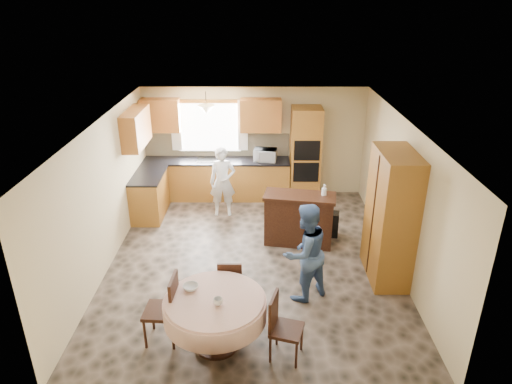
{
  "coord_description": "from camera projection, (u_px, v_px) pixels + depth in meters",
  "views": [
    {
      "loc": [
        0.08,
        -6.98,
        4.4
      ],
      "look_at": [
        0.06,
        0.3,
        1.19
      ],
      "focal_mm": 32.0,
      "sensor_mm": 36.0,
      "label": 1
    }
  ],
  "objects": [
    {
      "name": "backsplash",
      "position": [
        217.0,
        145.0,
        10.43
      ],
      "size": [
        3.3,
        0.02,
        0.55
      ],
      "primitive_type": "cube",
      "color": "tan",
      "rests_on": "wall_back"
    },
    {
      "name": "curtain_right",
      "position": [
        243.0,
        126.0,
        10.18
      ],
      "size": [
        0.22,
        0.02,
        1.15
      ],
      "primitive_type": "cube",
      "color": "white",
      "rests_on": "wall_back"
    },
    {
      "name": "dining_table",
      "position": [
        215.0,
        309.0,
        5.95
      ],
      "size": [
        1.35,
        1.35,
        0.77
      ],
      "color": "#3A1D0F",
      "rests_on": "floor"
    },
    {
      "name": "floor",
      "position": [
        253.0,
        259.0,
        8.16
      ],
      "size": [
        5.0,
        6.0,
        0.01
      ],
      "primitive_type": "cube",
      "color": "brown",
      "rests_on": "ground"
    },
    {
      "name": "wall_back",
      "position": [
        254.0,
        142.0,
        10.4
      ],
      "size": [
        5.0,
        0.02,
        2.5
      ],
      "primitive_type": "cube",
      "color": "tan",
      "rests_on": "floor"
    },
    {
      "name": "person_sink",
      "position": [
        223.0,
        182.0,
        9.54
      ],
      "size": [
        0.57,
        0.39,
        1.5
      ],
      "primitive_type": "imported",
      "rotation": [
        0.0,
        0.0,
        0.06
      ],
      "color": "silver",
      "rests_on": "floor"
    },
    {
      "name": "pendant",
      "position": [
        206.0,
        109.0,
        9.6
      ],
      "size": [
        0.36,
        0.36,
        0.18
      ],
      "primitive_type": "cone",
      "rotation": [
        3.14,
        0.0,
        0.0
      ],
      "color": "beige",
      "rests_on": "ceiling"
    },
    {
      "name": "wall_left",
      "position": [
        104.0,
        196.0,
        7.67
      ],
      "size": [
        0.02,
        6.0,
        2.5
      ],
      "primitive_type": "cube",
      "color": "tan",
      "rests_on": "floor"
    },
    {
      "name": "base_cab_back",
      "position": [
        217.0,
        180.0,
        10.46
      ],
      "size": [
        3.3,
        0.6,
        0.88
      ],
      "primitive_type": "cube",
      "color": "#B0762F",
      "rests_on": "floor"
    },
    {
      "name": "wall_front",
      "position": [
        250.0,
        310.0,
        4.91
      ],
      "size": [
        5.0,
        0.02,
        2.5
      ],
      "primitive_type": "cube",
      "color": "tan",
      "rests_on": "floor"
    },
    {
      "name": "chair_left",
      "position": [
        167.0,
        306.0,
        6.07
      ],
      "size": [
        0.46,
        0.46,
        1.01
      ],
      "rotation": [
        0.0,
        0.0,
        -1.63
      ],
      "color": "#3A1D0F",
      "rests_on": "floor"
    },
    {
      "name": "curtain_left",
      "position": [
        176.0,
        126.0,
        10.18
      ],
      "size": [
        0.22,
        0.02,
        1.15
      ],
      "primitive_type": "cube",
      "color": "white",
      "rests_on": "wall_back"
    },
    {
      "name": "bowl_table",
      "position": [
        191.0,
        287.0,
        6.05
      ],
      "size": [
        0.25,
        0.25,
        0.06
      ],
      "primitive_type": "imported",
      "rotation": [
        0.0,
        0.0,
        0.25
      ],
      "color": "#B2B2B2",
      "rests_on": "dining_table"
    },
    {
      "name": "wall_cab_left",
      "position": [
        161.0,
        115.0,
        9.99
      ],
      "size": [
        0.85,
        0.33,
        0.72
      ],
      "primitive_type": "cube",
      "color": "#C27130",
      "rests_on": "wall_back"
    },
    {
      "name": "bottle_sideboard",
      "position": [
        324.0,
        191.0,
        8.29
      ],
      "size": [
        0.14,
        0.14,
        0.27
      ],
      "primitive_type": "imported",
      "rotation": [
        0.0,
        0.0,
        0.42
      ],
      "color": "silver",
      "rests_on": "sideboard"
    },
    {
      "name": "oven_tower",
      "position": [
        305.0,
        154.0,
        10.19
      ],
      "size": [
        0.66,
        0.62,
        2.12
      ],
      "primitive_type": "cube",
      "color": "#B0762F",
      "rests_on": "floor"
    },
    {
      "name": "wall_cab_right",
      "position": [
        261.0,
        115.0,
        9.99
      ],
      "size": [
        0.9,
        0.33,
        0.72
      ],
      "primitive_type": "cube",
      "color": "#C27130",
      "rests_on": "wall_back"
    },
    {
      "name": "counter_left",
      "position": [
        148.0,
        175.0,
        9.45
      ],
      "size": [
        0.64,
        1.2,
        0.04
      ],
      "primitive_type": "cube",
      "color": "black",
      "rests_on": "base_cab_left"
    },
    {
      "name": "oven_upper",
      "position": [
        307.0,
        151.0,
        9.83
      ],
      "size": [
        0.56,
        0.01,
        0.45
      ],
      "primitive_type": "cube",
      "color": "black",
      "rests_on": "oven_tower"
    },
    {
      "name": "wall_right",
      "position": [
        401.0,
        196.0,
        7.65
      ],
      "size": [
        0.02,
        6.0,
        2.5
      ],
      "primitive_type": "cube",
      "color": "tan",
      "rests_on": "floor"
    },
    {
      "name": "person_dining",
      "position": [
        305.0,
        253.0,
        6.87
      ],
      "size": [
        0.97,
        0.93,
        1.58
      ],
      "primitive_type": "imported",
      "rotation": [
        0.0,
        0.0,
        3.73
      ],
      "color": "#3E5987",
      "rests_on": "floor"
    },
    {
      "name": "bowl_sideboard",
      "position": [
        281.0,
        196.0,
        8.34
      ],
      "size": [
        0.3,
        0.3,
        0.06
      ],
      "primitive_type": "imported",
      "rotation": [
        0.0,
        0.0,
        -0.36
      ],
      "color": "#B2B2B2",
      "rests_on": "sideboard"
    },
    {
      "name": "cupboard",
      "position": [
        391.0,
        217.0,
        7.29
      ],
      "size": [
        0.57,
        1.14,
        2.18
      ],
      "primitive_type": "cube",
      "color": "#B0762F",
      "rests_on": "floor"
    },
    {
      "name": "framed_picture",
      "position": [
        398.0,
        173.0,
        7.73
      ],
      "size": [
        0.06,
        0.59,
        0.49
      ],
      "color": "gold",
      "rests_on": "wall_right"
    },
    {
      "name": "chair_right",
      "position": [
        281.0,
        324.0,
        5.83
      ],
      "size": [
        0.49,
        0.49,
        0.91
      ],
      "rotation": [
        0.0,
        0.0,
        1.28
      ],
      "color": "#3A1D0F",
      "rests_on": "floor"
    },
    {
      "name": "chair_back",
      "position": [
        230.0,
        282.0,
        6.71
      ],
      "size": [
        0.37,
        0.37,
        0.86
      ],
      "rotation": [
        0.0,
        0.0,
        3.13
      ],
      "color": "#3A1D0F",
      "rests_on": "floor"
    },
    {
      "name": "ceiling",
      "position": [
        252.0,
        123.0,
        7.15
      ],
      "size": [
        5.0,
        6.0,
        0.01
      ],
      "primitive_type": "cube",
      "color": "white",
      "rests_on": "wall_back"
    },
    {
      "name": "space_heater",
      "position": [
        329.0,
        224.0,
        8.89
      ],
      "size": [
        0.39,
        0.31,
        0.49
      ],
      "primitive_type": "cube",
      "rotation": [
        0.0,
        0.0,
        -0.18
      ],
      "color": "black",
      "rests_on": "floor"
    },
    {
      "name": "base_cab_left",
      "position": [
        150.0,
        196.0,
        9.64
      ],
      "size": [
        0.6,
        1.2,
        0.88
      ],
      "primitive_type": "cube",
      "color": "#B0762F",
      "rests_on": "floor"
    },
    {
      "name": "microwave",
      "position": [
        265.0,
        155.0,
        10.16
      ],
      "size": [
        0.54,
        0.4,
        0.27
      ],
      "primitive_type": "imported",
      "rotation": [
        0.0,
        0.0,
        -0.14
      ],
      "color": "silver",
      "rests_on": "counter_back"
    },
    {
      "name": "cup_table",
      "position": [
        218.0,
        302.0,
        5.75
      ],
      "size": [
        0.16,
        0.16,
        0.09
      ],
      "primitive_type": "imported",
      "rotation": [
        0.0,
        0.0,
        0.37
      ],
      "color": "#B2B2B2",
      "rests_on": "dining_table"
    },
    {
      "name": "sideboard",
      "position": [
        299.0,
        221.0,
        8.54
      ],
      "size": [
        1.38,
        0.75,
        0.93
      ],
      "primitive_type": "cube",
      "rotation": [
        0.0,
        0.0,
        -0.17
      ],
      "color": "#3A1D0F",
      "rests_on": "floor"
    },
    {
      "name": "window",
      "position": [
        210.0,
        127.0,
        10.25
      ],
      "size": [
        1.4,
        0.03,
        1.1
      ],
      "primitive_type": "cube",
      "color": "white",
      "rests_on": "wall_back"
    },
    {
      "name": "counter_back",
      "position": [
        216.0,
        161.0,
        10.27
      ],
      "size": [
        3.3,
        0.64,
        0.04
      ],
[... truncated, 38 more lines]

